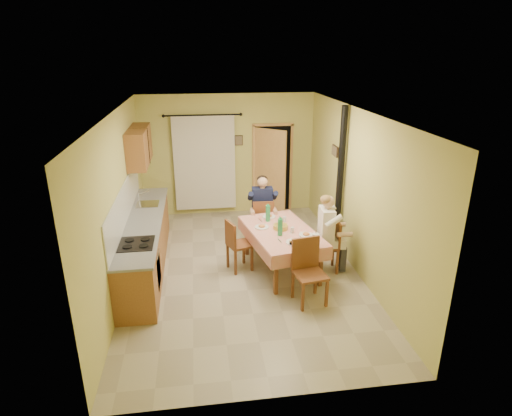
{
  "coord_description": "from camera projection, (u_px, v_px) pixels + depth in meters",
  "views": [
    {
      "loc": [
        -0.71,
        -6.73,
        3.73
      ],
      "look_at": [
        0.25,
        0.1,
        1.15
      ],
      "focal_mm": 30.0,
      "sensor_mm": 36.0,
      "label": 1
    }
  ],
  "objects": [
    {
      "name": "dining_table",
      "position": [
        281.0,
        250.0,
        7.58
      ],
      "size": [
        1.39,
        1.94,
        0.76
      ],
      "rotation": [
        0.0,
        0.0,
        0.19
      ],
      "color": "tan",
      "rests_on": "ground"
    },
    {
      "name": "chair_far",
      "position": [
        262.0,
        230.0,
        8.61
      ],
      "size": [
        0.43,
        0.43,
        0.97
      ],
      "rotation": [
        0.0,
        0.0,
        -0.05
      ],
      "color": "brown",
      "rests_on": "ground"
    },
    {
      "name": "floor",
      "position": [
        243.0,
        271.0,
        7.65
      ],
      "size": [
        4.0,
        6.0,
        0.01
      ],
      "primitive_type": "cube",
      "color": "tan",
      "rests_on": "ground"
    },
    {
      "name": "man_far",
      "position": [
        262.0,
        203.0,
        8.42
      ],
      "size": [
        0.59,
        0.47,
        1.39
      ],
      "rotation": [
        0.0,
        0.0,
        -0.05
      ],
      "color": "#141938",
      "rests_on": "chair_far"
    },
    {
      "name": "picture_right",
      "position": [
        335.0,
        151.0,
        8.37
      ],
      "size": [
        0.03,
        0.31,
        0.21
      ],
      "primitive_type": "cube",
      "color": "brown",
      "rests_on": "room_shell"
    },
    {
      "name": "chair_right",
      "position": [
        327.0,
        255.0,
        7.58
      ],
      "size": [
        0.41,
        0.41,
        0.94
      ],
      "rotation": [
        0.0,
        0.0,
        1.5
      ],
      "color": "brown",
      "rests_on": "ground"
    },
    {
      "name": "chair_left",
      "position": [
        239.0,
        255.0,
        7.61
      ],
      "size": [
        0.49,
        0.49,
        0.94
      ],
      "rotation": [
        0.0,
        0.0,
        -1.21
      ],
      "color": "brown",
      "rests_on": "ground"
    },
    {
      "name": "room_shell",
      "position": [
        242.0,
        173.0,
        7.01
      ],
      "size": [
        4.04,
        6.04,
        2.82
      ],
      "color": "#CEC96A",
      "rests_on": "ground"
    },
    {
      "name": "man_right",
      "position": [
        328.0,
        225.0,
        7.37
      ],
      "size": [
        0.48,
        0.6,
        1.39
      ],
      "rotation": [
        0.0,
        0.0,
        1.5
      ],
      "color": "silver",
      "rests_on": "chair_right"
    },
    {
      "name": "doorway",
      "position": [
        271.0,
        170.0,
        10.04
      ],
      "size": [
        0.96,
        0.59,
        2.15
      ],
      "color": "black",
      "rests_on": "ground"
    },
    {
      "name": "upper_cabinets",
      "position": [
        139.0,
        146.0,
        8.3
      ],
      "size": [
        0.35,
        1.4,
        0.7
      ],
      "primitive_type": "cube",
      "color": "brown",
      "rests_on": "room_shell"
    },
    {
      "name": "curtain",
      "position": [
        205.0,
        163.0,
        9.82
      ],
      "size": [
        1.7,
        0.07,
        2.22
      ],
      "color": "black",
      "rests_on": "ground"
    },
    {
      "name": "chair_near",
      "position": [
        309.0,
        285.0,
        6.62
      ],
      "size": [
        0.52,
        0.52,
        1.02
      ],
      "rotation": [
        0.0,
        0.0,
        3.31
      ],
      "color": "brown",
      "rests_on": "ground"
    },
    {
      "name": "kitchen_run",
      "position": [
        145.0,
        243.0,
        7.63
      ],
      "size": [
        0.64,
        3.64,
        1.56
      ],
      "color": "brown",
      "rests_on": "ground"
    },
    {
      "name": "stove_flue",
      "position": [
        338.0,
        201.0,
        8.09
      ],
      "size": [
        0.24,
        0.24,
        2.8
      ],
      "color": "black",
      "rests_on": "ground"
    },
    {
      "name": "picture_back",
      "position": [
        239.0,
        140.0,
        9.82
      ],
      "size": [
        0.19,
        0.03,
        0.23
      ],
      "primitive_type": "cube",
      "color": "black",
      "rests_on": "room_shell"
    },
    {
      "name": "tableware",
      "position": [
        285.0,
        229.0,
        7.34
      ],
      "size": [
        0.94,
        1.55,
        0.33
      ],
      "color": "white",
      "rests_on": "dining_table"
    }
  ]
}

